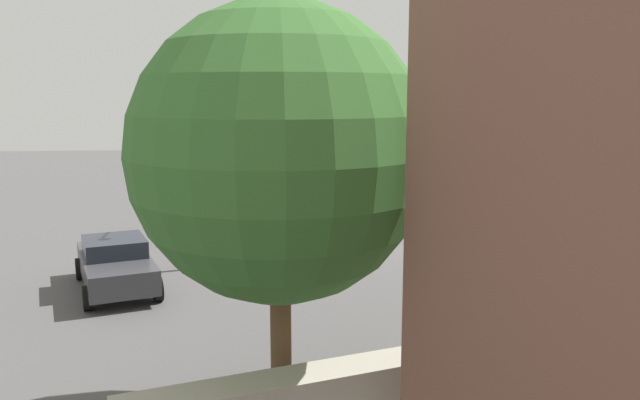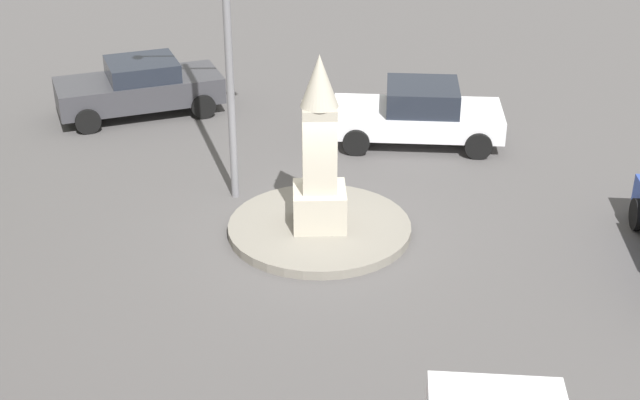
{
  "view_description": "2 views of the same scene",
  "coord_description": "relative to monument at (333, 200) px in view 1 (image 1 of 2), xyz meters",
  "views": [
    {
      "loc": [
        -22.1,
        2.66,
        5.48
      ],
      "look_at": [
        0.65,
        0.39,
        1.58
      ],
      "focal_mm": 35.48,
      "sensor_mm": 36.0,
      "label": 1
    },
    {
      "loc": [
        -0.52,
        -15.51,
        8.6
      ],
      "look_at": [
        -0.02,
        -0.88,
        1.17
      ],
      "focal_mm": 49.75,
      "sensor_mm": 36.0,
      "label": 2
    }
  ],
  "objects": [
    {
      "name": "ground_plane",
      "position": [
        0.0,
        0.0,
        -1.67
      ],
      "size": [
        80.0,
        80.0,
        0.0
      ],
      "primitive_type": "plane",
      "color": "#4F4C4C"
    },
    {
      "name": "traffic_island",
      "position": [
        0.0,
        0.0,
        -1.58
      ],
      "size": [
        3.66,
        3.66,
        0.19
      ],
      "primitive_type": "cylinder",
      "color": "gray",
      "rests_on": "ground"
    },
    {
      "name": "monument",
      "position": [
        0.0,
        0.0,
        0.0
      ],
      "size": [
        1.03,
        1.03,
        3.5
      ],
      "color": "#B2AA99",
      "rests_on": "traffic_island"
    },
    {
      "name": "streetlamp",
      "position": [
        -1.76,
        1.67,
        3.44
      ],
      "size": [
        2.93,
        0.28,
        8.57
      ],
      "color": "slate",
      "rests_on": "ground"
    },
    {
      "name": "car_white_far_side",
      "position": [
        2.56,
        4.54,
        -0.93
      ],
      "size": [
        4.28,
        2.42,
        1.47
      ],
      "color": "silver",
      "rests_on": "ground"
    },
    {
      "name": "car_blue_parked_left",
      "position": [
        7.1,
        -1.77,
        -0.95
      ],
      "size": [
        2.43,
        4.62,
        1.4
      ],
      "color": "#2D479E",
      "rests_on": "ground"
    },
    {
      "name": "car_dark_grey_passing",
      "position": [
        -4.49,
        6.66,
        -0.92
      ],
      "size": [
        4.57,
        3.02,
        1.46
      ],
      "color": "#38383D",
      "rests_on": "ground"
    },
    {
      "name": "truck_white_parked_right",
      "position": [
        0.73,
        -8.07,
        -0.72
      ],
      "size": [
        5.45,
        2.91,
        1.99
      ],
      "color": "silver",
      "rests_on": "ground"
    },
    {
      "name": "truck_grey_near_island",
      "position": [
        -6.78,
        -6.8,
        -0.74
      ],
      "size": [
        5.67,
        4.52,
        1.93
      ],
      "color": "gray",
      "rests_on": "ground"
    },
    {
      "name": "stone_boundary_wall",
      "position": [
        -11.57,
        -3.39,
        -1.02
      ],
      "size": [
        5.42,
        16.4,
        1.29
      ],
      "primitive_type": "cube",
      "rotation": [
        0.0,
        0.0,
        5.0
      ],
      "color": "#B2AA99",
      "rests_on": "ground"
    },
    {
      "name": "tree_near_wall",
      "position": [
        -12.21,
        2.32,
        2.87
      ],
      "size": [
        4.74,
        4.74,
        6.91
      ],
      "color": "brown",
      "rests_on": "ground"
    }
  ]
}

